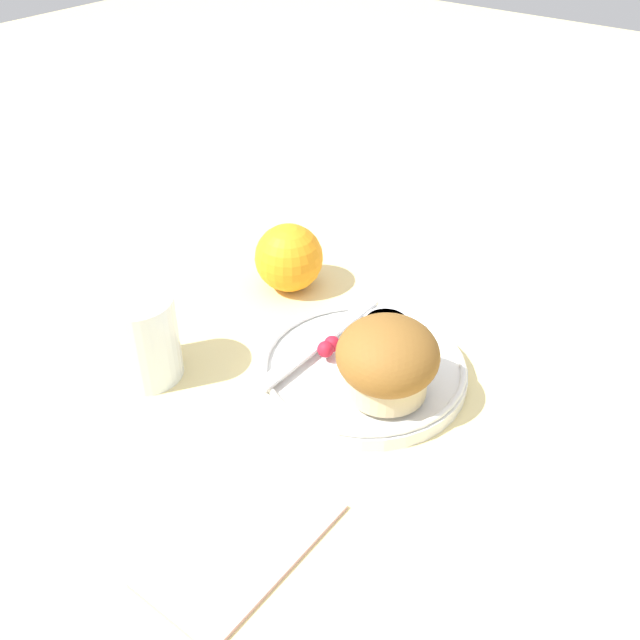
% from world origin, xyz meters
% --- Properties ---
extents(ground_plane, '(3.00, 3.00, 0.00)m').
position_xyz_m(ground_plane, '(0.00, 0.00, 0.00)').
color(ground_plane, beige).
extents(plate, '(0.20, 0.20, 0.02)m').
position_xyz_m(plate, '(0.02, -0.02, 0.01)').
color(plate, white).
rests_on(plate, ground_plane).
extents(muffin, '(0.09, 0.09, 0.07)m').
position_xyz_m(muffin, '(-0.01, -0.06, 0.05)').
color(muffin, beige).
rests_on(muffin, plate).
extents(cream_ramekin, '(0.05, 0.05, 0.02)m').
position_xyz_m(cream_ramekin, '(0.06, -0.02, 0.03)').
color(cream_ramekin, silver).
rests_on(cream_ramekin, plate).
extents(berry_pair, '(0.03, 0.02, 0.02)m').
position_xyz_m(berry_pair, '(0.00, 0.01, 0.03)').
color(berry_pair, '#B7192D').
rests_on(berry_pair, plate).
extents(butter_knife, '(0.18, 0.02, 0.00)m').
position_xyz_m(butter_knife, '(0.01, 0.03, 0.02)').
color(butter_knife, silver).
rests_on(butter_knife, plate).
extents(orange_fruit, '(0.08, 0.08, 0.08)m').
position_xyz_m(orange_fruit, '(0.10, 0.14, 0.04)').
color(orange_fruit, orange).
rests_on(orange_fruit, ground_plane).
extents(juice_glass, '(0.07, 0.07, 0.09)m').
position_xyz_m(juice_glass, '(-0.11, 0.15, 0.04)').
color(juice_glass, silver).
rests_on(juice_glass, ground_plane).
extents(folded_napkin, '(0.15, 0.08, 0.01)m').
position_xyz_m(folded_napkin, '(-0.20, -0.06, 0.00)').
color(folded_napkin, '#D19E93').
rests_on(folded_napkin, ground_plane).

